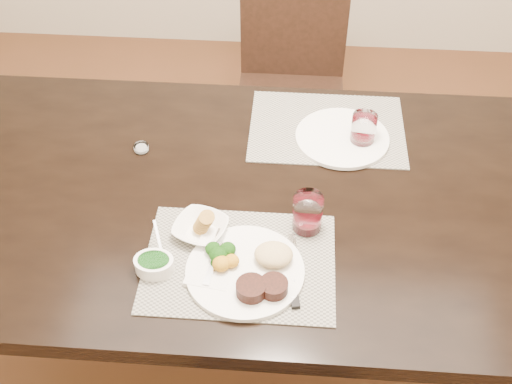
# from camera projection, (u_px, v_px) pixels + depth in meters

# --- Properties ---
(ground_plane) EXTENTS (4.50, 4.50, 0.00)m
(ground_plane) POSITION_uv_depth(u_px,v_px,m) (277.00, 348.00, 2.24)
(ground_plane) COLOR #4E3019
(ground_plane) RESTS_ON ground
(dining_table) EXTENTS (2.00, 1.00, 0.75)m
(dining_table) POSITION_uv_depth(u_px,v_px,m) (282.00, 217.00, 1.78)
(dining_table) COLOR black
(dining_table) RESTS_ON ground
(chair_far) EXTENTS (0.42, 0.42, 0.90)m
(chair_far) POSITION_uv_depth(u_px,v_px,m) (291.00, 76.00, 2.56)
(chair_far) COLOR black
(chair_far) RESTS_ON ground
(placemat_near) EXTENTS (0.46, 0.34, 0.00)m
(placemat_near) POSITION_uv_depth(u_px,v_px,m) (240.00, 262.00, 1.55)
(placemat_near) COLOR gray
(placemat_near) RESTS_ON dining_table
(placemat_far) EXTENTS (0.46, 0.34, 0.00)m
(placemat_far) POSITION_uv_depth(u_px,v_px,m) (327.00, 128.00, 1.92)
(placemat_far) COLOR gray
(placemat_far) RESTS_ON dining_table
(dinner_plate) EXTENTS (0.28, 0.28, 0.05)m
(dinner_plate) POSITION_uv_depth(u_px,v_px,m) (250.00, 270.00, 1.51)
(dinner_plate) COLOR white
(dinner_plate) RESTS_ON placemat_near
(napkin_fork) EXTENTS (0.13, 0.20, 0.02)m
(napkin_fork) POSITION_uv_depth(u_px,v_px,m) (215.00, 259.00, 1.55)
(napkin_fork) COLOR white
(napkin_fork) RESTS_ON placemat_near
(steak_knife) EXTENTS (0.04, 0.23, 0.01)m
(steak_knife) POSITION_uv_depth(u_px,v_px,m) (294.00, 282.00, 1.50)
(steak_knife) COLOR white
(steak_knife) RESTS_ON placemat_near
(cracker_bowl) EXTENTS (0.17, 0.17, 0.06)m
(cracker_bowl) POSITION_uv_depth(u_px,v_px,m) (201.00, 228.00, 1.61)
(cracker_bowl) COLOR white
(cracker_bowl) RESTS_ON placemat_near
(sauce_ramekin) EXTENTS (0.10, 0.14, 0.08)m
(sauce_ramekin) POSITION_uv_depth(u_px,v_px,m) (154.00, 264.00, 1.52)
(sauce_ramekin) COLOR white
(sauce_ramekin) RESTS_ON placemat_near
(wine_glass_near) EXTENTS (0.08, 0.08, 0.10)m
(wine_glass_near) POSITION_uv_depth(u_px,v_px,m) (308.00, 214.00, 1.60)
(wine_glass_near) COLOR white
(wine_glass_near) RESTS_ON placemat_near
(far_plate) EXTENTS (0.27, 0.27, 0.01)m
(far_plate) POSITION_uv_depth(u_px,v_px,m) (342.00, 138.00, 1.88)
(far_plate) COLOR white
(far_plate) RESTS_ON placemat_far
(wine_glass_far) EXTENTS (0.07, 0.07, 0.10)m
(wine_glass_far) POSITION_uv_depth(u_px,v_px,m) (363.00, 131.00, 1.84)
(wine_glass_far) COLOR white
(wine_glass_far) RESTS_ON placemat_far
(salt_cellar) EXTENTS (0.04, 0.04, 0.02)m
(salt_cellar) POSITION_uv_depth(u_px,v_px,m) (141.00, 148.00, 1.85)
(salt_cellar) COLOR white
(salt_cellar) RESTS_ON dining_table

